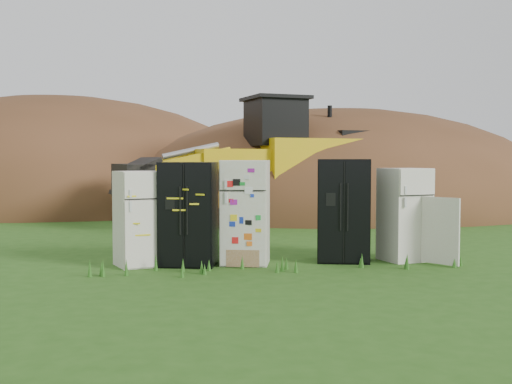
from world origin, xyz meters
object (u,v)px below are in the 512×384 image
fridge_black_side (189,214)px  wheel_loader (246,160)px  fridge_sticker (245,212)px  fridge_open_door (405,214)px  fridge_black_right (343,210)px  fridge_leftmost (138,219)px

fridge_black_side → wheel_loader: (1.89, 7.24, 0.94)m
fridge_sticker → wheel_loader: size_ratio=0.24×
fridge_black_side → fridge_open_door: size_ratio=1.07×
fridge_sticker → fridge_black_right: size_ratio=0.99×
fridge_black_right → wheel_loader: bearing=111.4°
fridge_sticker → wheel_loader: bearing=96.0°
fridge_black_right → wheel_loader: size_ratio=0.25×
fridge_leftmost → wheel_loader: size_ratio=0.22×
fridge_black_side → fridge_open_door: fridge_black_side is taller
fridge_leftmost → fridge_sticker: size_ratio=0.90×
fridge_black_right → fridge_black_side: bearing=-164.6°
fridge_black_right → wheel_loader: 7.29m
fridge_leftmost → fridge_sticker: 1.89m
fridge_open_door → fridge_black_side: bearing=164.7°
fridge_leftmost → wheel_loader: bearing=48.8°
fridge_black_right → wheel_loader: (-0.94, 7.17, 0.92)m
fridge_open_door → wheel_loader: 7.59m
fridge_leftmost → fridge_sticker: (1.89, -0.05, 0.09)m
fridge_leftmost → fridge_open_door: 4.86m
fridge_black_side → fridge_sticker: bearing=15.1°
fridge_black_side → fridge_open_door: bearing=13.7°
fridge_black_side → fridge_open_door: (3.98, 0.00, -0.06)m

